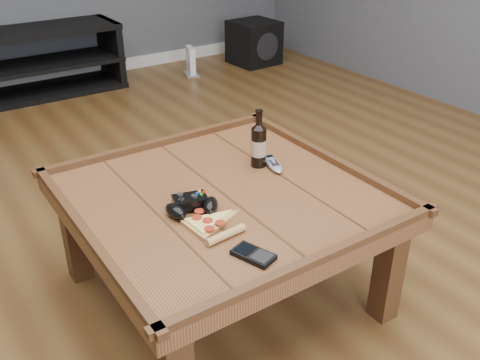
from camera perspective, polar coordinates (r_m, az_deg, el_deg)
ground at (r=2.12m, az=-1.68°, el=-12.04°), size 6.00×6.00×0.00m
baseboard at (r=4.64m, az=-22.20°, el=9.69°), size 5.00×0.02×0.10m
coffee_table at (r=1.89m, az=-1.85°, el=-2.96°), size 1.03×1.03×0.48m
media_console at (r=4.36m, az=-21.89°, el=11.36°), size 1.40×0.45×0.50m
beer_bottle at (r=2.01m, az=2.00°, el=3.87°), size 0.06×0.06×0.22m
game_controller at (r=1.75m, az=-5.16°, el=-2.70°), size 0.19×0.15×0.05m
pizza_slice at (r=1.67m, az=-3.20°, el=-4.80°), size 0.17×0.26×0.03m
smartphone at (r=1.54m, az=1.44°, el=-7.96°), size 0.10×0.14×0.02m
remote_control at (r=2.04m, az=3.55°, el=1.77°), size 0.10×0.17×0.02m
subwoofer at (r=4.94m, az=1.51°, el=14.45°), size 0.40×0.40×0.37m
game_console at (r=4.63m, az=-5.27°, el=12.37°), size 0.16×0.21×0.24m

